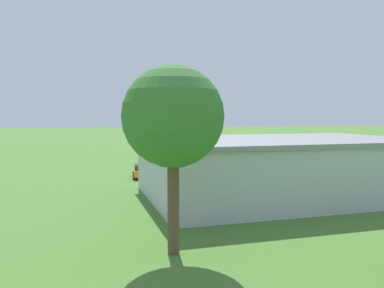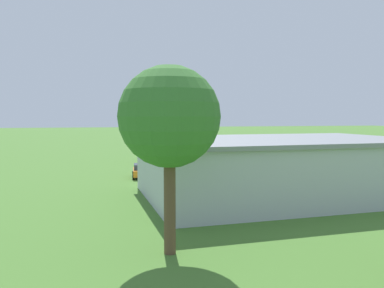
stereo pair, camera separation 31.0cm
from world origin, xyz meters
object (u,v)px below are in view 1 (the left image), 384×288
object	(u,v)px
biplane	(169,132)
person_by_parked_cars	(234,165)
car_grey	(257,165)
car_orange	(141,171)
person_beside_truck	(331,167)
person_crossing_taxiway	(258,162)
car_red	(303,165)
hangar	(279,167)
person_at_fence_line	(147,167)
car_silver	(182,168)
person_walking_on_apron	(206,165)
tree_near_perimeter_road	(173,118)

from	to	relation	value
biplane	person_by_parked_cars	world-z (taller)	biplane
car_grey	car_orange	size ratio (longest dim) A/B	0.93
person_beside_truck	person_crossing_taxiway	size ratio (longest dim) A/B	1.06
car_orange	car_red	bearing A→B (deg)	-179.78
hangar	person_at_fence_line	size ratio (longest dim) A/B	15.81
car_red	biplane	bearing A→B (deg)	-45.46
car_silver	person_crossing_taxiway	world-z (taller)	car_silver
car_grey	car_orange	world-z (taller)	car_orange
person_walking_on_apron	hangar	bearing A→B (deg)	97.34
person_walking_on_apron	person_beside_truck	distance (m)	16.70
car_silver	car_orange	xyz separation A→B (m)	(5.54, 1.33, 0.03)
hangar	car_grey	xyz separation A→B (m)	(-4.64, -15.57, -1.95)
person_at_fence_line	tree_near_perimeter_road	bearing A→B (deg)	85.62
person_walking_on_apron	tree_near_perimeter_road	world-z (taller)	tree_near_perimeter_road
person_walking_on_apron	person_crossing_taxiway	world-z (taller)	person_crossing_taxiway
biplane	person_by_parked_cars	xyz separation A→B (m)	(-6.41, 13.86, -4.10)
biplane	car_orange	xyz separation A→B (m)	(6.57, 16.15, -4.13)
biplane	car_grey	world-z (taller)	biplane
biplane	person_at_fence_line	distance (m)	14.57
car_grey	person_beside_truck	size ratio (longest dim) A/B	2.37
person_by_parked_cars	person_at_fence_line	size ratio (longest dim) A/B	1.09
person_by_parked_cars	tree_near_perimeter_road	size ratio (longest dim) A/B	0.17
person_by_parked_cars	person_beside_truck	bearing A→B (deg)	158.87
person_beside_truck	tree_near_perimeter_road	distance (m)	36.24
hangar	person_by_parked_cars	xyz separation A→B (m)	(-1.34, -16.14, -1.86)
person_beside_truck	person_crossing_taxiway	bearing A→B (deg)	-48.45
car_red	person_crossing_taxiway	bearing A→B (deg)	-51.46
biplane	car_orange	bearing A→B (deg)	67.87
car_orange	person_beside_truck	distance (m)	25.16
person_at_fence_line	person_crossing_taxiway	distance (m)	16.96
car_red	person_at_fence_line	size ratio (longest dim) A/B	2.75
car_red	person_beside_truck	bearing A→B (deg)	137.39
hangar	person_beside_truck	distance (m)	17.75
person_at_fence_line	car_orange	bearing A→B (deg)	70.12
car_red	tree_near_perimeter_road	distance (m)	36.13
car_red	car_orange	distance (m)	22.37
car_grey	person_crossing_taxiway	bearing A→B (deg)	-113.79
car_grey	person_walking_on_apron	size ratio (longest dim) A/B	2.60
person_by_parked_cars	person_crossing_taxiway	xyz separation A→B (m)	(-5.01, -3.31, -0.09)
car_orange	person_crossing_taxiway	distance (m)	18.83
hangar	person_beside_truck	xyz separation A→B (m)	(-13.41, -11.47, -1.90)
person_by_parked_cars	car_orange	bearing A→B (deg)	10.02
biplane	person_crossing_taxiway	xyz separation A→B (m)	(-11.42, 10.55, -4.20)
person_by_parked_cars	tree_near_perimeter_road	world-z (taller)	tree_near_perimeter_road
car_silver	person_beside_truck	size ratio (longest dim) A/B	2.47
person_by_parked_cars	person_crossing_taxiway	size ratio (longest dim) A/B	1.10
car_silver	person_at_fence_line	bearing A→B (deg)	-24.00
person_walking_on_apron	person_by_parked_cars	xyz separation A→B (m)	(-3.57, 1.19, 0.12)
car_grey	person_crossing_taxiway	xyz separation A→B (m)	(-1.71, -3.87, -0.01)
biplane	person_beside_truck	xyz separation A→B (m)	(-18.48, 18.52, -4.14)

